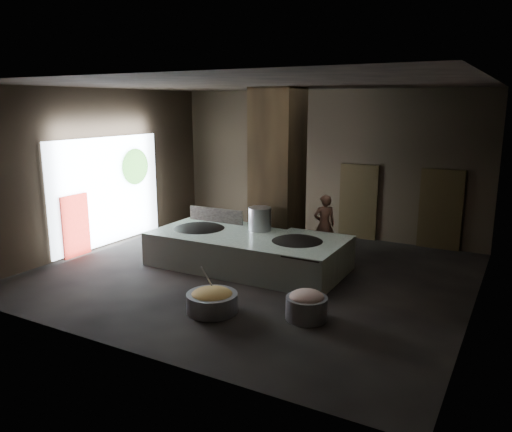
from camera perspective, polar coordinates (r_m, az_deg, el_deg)
The scene contains 28 objects.
floor at distance 12.38m, azimuth -0.36°, elevation -6.73°, with size 10.00×9.00×0.10m, color black.
ceiling at distance 11.69m, azimuth -0.40°, elevation 15.06°, with size 10.00×9.00×0.10m, color black.
back_wall at distance 15.90m, azimuth 7.75°, elevation 6.01°, with size 10.00×0.10×4.50m, color black.
front_wall at distance 8.23m, azimuth -16.15°, elevation -0.54°, with size 10.00×0.10×4.50m, color black.
left_wall at distance 14.94m, azimuth -17.57°, elevation 5.11°, with size 0.10×9.00×4.50m, color black.
right_wall at distance 10.35m, azimuth 24.77°, elevation 1.41°, with size 0.10×9.00×4.50m, color black.
pillar at distance 13.62m, azimuth 2.46°, elevation 5.01°, with size 1.20×1.20×4.50m, color black.
hearth_platform at distance 12.69m, azimuth -0.96°, elevation -3.98°, with size 4.90×2.34×0.85m, color silver.
platform_cap at distance 12.59m, azimuth -0.97°, elevation -2.28°, with size 4.79×2.30×0.03m, color black.
wok_left at distance 13.33m, azimuth -6.49°, elevation -1.81°, with size 1.54×1.54×0.43m, color black.
wok_left_rim at distance 13.31m, azimuth -6.49°, elevation -1.52°, with size 1.58×1.58×0.05m, color black.
wok_right at distance 12.05m, azimuth 4.73°, elevation -3.33°, with size 1.44×1.44×0.40m, color black.
wok_right_rim at distance 12.03m, azimuth 4.73°, elevation -3.00°, with size 1.47×1.47×0.05m, color black.
stock_pot at distance 12.95m, azimuth 0.43°, elevation -0.42°, with size 0.60×0.60×0.64m, color #A9ACB1.
splash_guard at distance 13.90m, azimuth -4.60°, elevation 0.03°, with size 1.70×0.06×0.43m, color black.
cook at distance 13.81m, azimuth 7.81°, elevation -0.98°, with size 0.61×0.39×1.67m, color brown.
veg_basin at distance 10.15m, azimuth -5.04°, elevation -9.81°, with size 1.03×1.03×0.38m, color slate.
veg_fill at distance 10.09m, azimuth -5.06°, elevation -8.97°, with size 0.84×0.84×0.26m, color #97A24E.
ladle at distance 10.21m, azimuth -5.31°, elevation -7.50°, with size 0.03×0.03×0.81m, color #A9ACB1.
meat_basin at distance 9.82m, azimuth 5.80°, elevation -10.42°, with size 0.81×0.81×0.44m, color slate.
meat_fill at distance 9.73m, azimuth 5.83°, elevation -9.18°, with size 0.67×0.67×0.26m, color tan.
doorway_near at distance 15.59m, azimuth 11.60°, elevation 1.45°, with size 1.18×0.08×2.38m, color black.
doorway_near_glow at distance 15.74m, azimuth 11.17°, elevation 1.39°, with size 0.89×0.04×2.10m, color #8C6647.
doorway_far at distance 15.07m, azimuth 20.32°, elevation 0.53°, with size 1.18×0.08×2.38m, color black.
doorway_far_glow at distance 15.23m, azimuth 20.82°, elevation 0.42°, with size 0.90×0.04×2.13m, color #8C6647.
left_opening at distance 15.09m, azimuth -16.60°, elevation 2.75°, with size 0.04×4.20×3.10m, color white.
pavilion_sliver at distance 14.33m, azimuth -19.90°, elevation -1.06°, with size 0.05×0.90×1.70m, color maroon.
tree_silhouette at distance 15.72m, azimuth -13.62°, elevation 5.51°, with size 0.28×1.10×1.10m, color #194714.
Camera 1 is at (5.74, -10.17, 4.06)m, focal length 35.00 mm.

